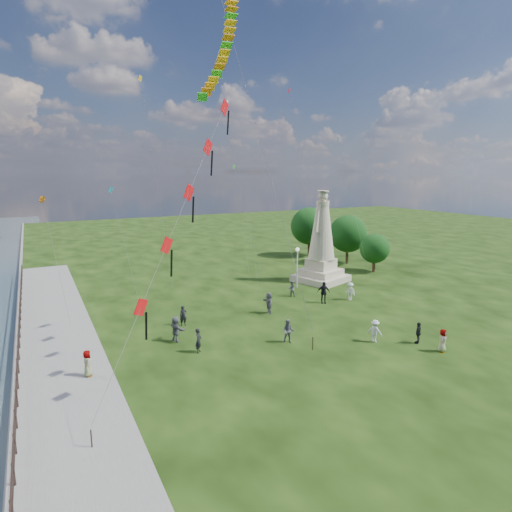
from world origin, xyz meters
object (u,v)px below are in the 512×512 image
lamppost (297,259)px  person_1 (288,331)px  person_4 (443,341)px  person_5 (176,329)px  person_0 (199,340)px  person_9 (324,292)px  statue (321,248)px  person_3 (418,333)px  person_10 (88,365)px  person_8 (350,291)px  person_11 (269,303)px  person_7 (292,289)px  person_6 (183,316)px  person_2 (375,331)px

lamppost → person_1: 14.29m
person_1 → person_4: person_1 is taller
person_4 → person_5: 17.50m
person_1 → person_0: bearing=-152.8°
person_9 → statue: bearing=83.5°
lamppost → person_5: bearing=-152.6°
person_3 → person_10: (-20.31, 5.17, 0.02)m
person_3 → person_5: 16.39m
person_8 → statue: bearing=151.0°
statue → person_4: bearing=-120.1°
person_4 → person_8: person_8 is taller
person_0 → person_11: (7.77, 4.60, 0.08)m
lamppost → person_3: (-0.52, -15.62, -2.20)m
person_0 → person_10: 6.71m
person_4 → person_7: person_4 is taller
person_0 → person_6: bearing=31.6°
lamppost → person_10: 23.40m
person_1 → person_7: size_ratio=1.14×
lamppost → person_7: size_ratio=2.82×
person_6 → person_7: bearing=17.5°
person_2 → person_9: bearing=-40.6°
person_10 → person_11: (14.47, 4.93, 0.13)m
statue → person_3: statue is taller
person_7 → person_11: size_ratio=0.82×
person_1 → person_2: person_1 is taller
person_3 → person_6: 16.74m
person_11 → person_4: bearing=34.4°
person_2 → person_3: 2.87m
person_2 → person_1: bearing=37.6°
person_7 → person_8: 5.31m
person_9 → person_7: bearing=141.4°
person_3 → person_9: person_9 is taller
person_1 → person_5: size_ratio=0.92×
person_1 → person_10: bearing=-144.4°
person_5 → person_11: 8.77m
person_7 → person_10: bearing=48.0°
person_2 → person_10: 18.25m
statue → person_2: (-6.58, -15.09, -2.81)m
person_3 → person_10: person_10 is taller
person_6 → person_3: bearing=-35.5°
person_10 → person_0: bearing=-87.1°
statue → lamppost: (-3.65, -1.02, -0.65)m
person_1 → person_4: bearing=3.9°
lamppost → person_1: size_ratio=2.47×
lamppost → person_11: bearing=-139.0°
person_11 → person_9: bearing=99.0°
person_0 → person_8: (16.06, 4.39, 0.01)m
person_3 → person_5: (-14.34, 7.94, 0.15)m
statue → person_8: statue is taller
person_7 → person_11: (-4.29, -3.27, 0.16)m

